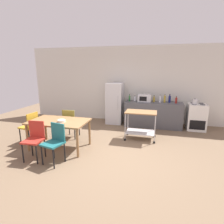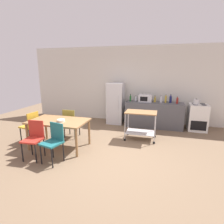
{
  "view_description": "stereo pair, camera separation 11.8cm",
  "coord_description": "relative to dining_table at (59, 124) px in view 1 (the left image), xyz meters",
  "views": [
    {
      "loc": [
        1.01,
        -3.87,
        2.07
      ],
      "look_at": [
        -0.28,
        1.2,
        0.8
      ],
      "focal_mm": 28.85,
      "sensor_mm": 36.0,
      "label": 1
    },
    {
      "loc": [
        1.13,
        -3.84,
        2.07
      ],
      "look_at": [
        -0.28,
        1.2,
        0.8
      ],
      "focal_mm": 28.85,
      "sensor_mm": 36.0,
      "label": 2
    }
  ],
  "objects": [
    {
      "name": "bottle_soy_sauce",
      "position": [
        1.47,
        2.47,
        0.33
      ],
      "size": [
        0.06,
        0.06,
        0.26
      ],
      "color": "#1E6628",
      "rests_on": "kitchen_counter"
    },
    {
      "name": "bottle_sparkling_water",
      "position": [
        2.34,
        2.53,
        0.32
      ],
      "size": [
        0.07,
        0.07,
        0.23
      ],
      "color": "gold",
      "rests_on": "kitchen_counter"
    },
    {
      "name": "chair_mustard",
      "position": [
        -0.95,
        0.07,
        -0.15
      ],
      "size": [
        0.46,
        0.46,
        0.89
      ],
      "rotation": [
        0.0,
        0.0,
        -1.73
      ],
      "color": "gold",
      "rests_on": "ground_plane"
    },
    {
      "name": "stove_oven",
      "position": [
        3.79,
        2.48,
        -0.22
      ],
      "size": [
        0.6,
        0.61,
        0.92
      ],
      "color": "white",
      "rests_on": "ground_plane"
    },
    {
      "name": "refrigerator",
      "position": [
        0.89,
        2.57,
        0.1
      ],
      "size": [
        0.6,
        0.63,
        1.55
      ],
      "color": "silver",
      "rests_on": "ground_plane"
    },
    {
      "name": "fruit_bowl",
      "position": [
        0.13,
        -0.08,
        0.11
      ],
      "size": [
        0.19,
        0.19,
        0.06
      ],
      "primitive_type": "cylinder",
      "color": "white",
      "rests_on": "dining_table"
    },
    {
      "name": "kettle",
      "position": [
        3.67,
        2.39,
        0.33
      ],
      "size": [
        0.24,
        0.17,
        0.19
      ],
      "color": "silver",
      "rests_on": "stove_oven"
    },
    {
      "name": "kitchen_counter",
      "position": [
        2.34,
        2.47,
        -0.22
      ],
      "size": [
        2.0,
        0.64,
        0.9
      ],
      "primitive_type": "cube",
      "color": "#4C4C51",
      "rests_on": "ground_plane"
    },
    {
      "name": "kitchen_cart",
      "position": [
        2.02,
        1.14,
        -0.1
      ],
      "size": [
        0.91,
        0.57,
        0.85
      ],
      "color": "olive",
      "rests_on": "ground_plane"
    },
    {
      "name": "bottle_vinegar",
      "position": [
        2.55,
        2.51,
        0.34
      ],
      "size": [
        0.07,
        0.07,
        0.26
      ],
      "color": "silver",
      "rests_on": "kitchen_counter"
    },
    {
      "name": "bottle_soda",
      "position": [
        1.65,
        2.56,
        0.31
      ],
      "size": [
        0.08,
        0.08,
        0.2
      ],
      "color": "silver",
      "rests_on": "kitchen_counter"
    },
    {
      "name": "bottle_wine",
      "position": [
        2.87,
        2.56,
        0.35
      ],
      "size": [
        0.08,
        0.08,
        0.29
      ],
      "color": "navy",
      "rests_on": "kitchen_counter"
    },
    {
      "name": "chair_teal",
      "position": [
        0.31,
        -0.72,
        -0.15
      ],
      "size": [
        0.48,
        0.48,
        0.89
      ],
      "rotation": [
        0.0,
        0.0,
        -0.23
      ],
      "color": "#1E666B",
      "rests_on": "ground_plane"
    },
    {
      "name": "chair_olive",
      "position": [
        -0.04,
        0.71,
        -0.15
      ],
      "size": [
        0.41,
        0.41,
        0.89
      ],
      "rotation": [
        0.0,
        0.0,
        3.17
      ],
      "color": "olive",
      "rests_on": "ground_plane"
    },
    {
      "name": "chair_red",
      "position": [
        -0.24,
        -0.68,
        -0.15
      ],
      "size": [
        0.43,
        0.43,
        0.89
      ],
      "rotation": [
        0.0,
        0.0,
        0.07
      ],
      "color": "#B72D23",
      "rests_on": "ground_plane"
    },
    {
      "name": "bottle_sesame_oil",
      "position": [
        2.71,
        2.52,
        0.35
      ],
      "size": [
        0.07,
        0.07,
        0.28
      ],
      "color": "gold",
      "rests_on": "kitchen_counter"
    },
    {
      "name": "microwave",
      "position": [
        2.01,
        2.5,
        0.36
      ],
      "size": [
        0.46,
        0.35,
        0.26
      ],
      "color": "silver",
      "rests_on": "kitchen_counter"
    },
    {
      "name": "dining_table",
      "position": [
        0.0,
        0.0,
        0.0
      ],
      "size": [
        1.5,
        0.9,
        0.75
      ],
      "color": "olive",
      "rests_on": "ground_plane"
    },
    {
      "name": "back_wall",
      "position": [
        1.44,
        3.07,
        0.78
      ],
      "size": [
        8.4,
        0.12,
        2.9
      ],
      "primitive_type": "cube",
      "color": "silver",
      "rests_on": "ground_plane"
    },
    {
      "name": "bottle_hot_sauce",
      "position": [
        3.09,
        2.45,
        0.33
      ],
      "size": [
        0.07,
        0.07,
        0.24
      ],
      "color": "maroon",
      "rests_on": "kitchen_counter"
    },
    {
      "name": "ground_plane",
      "position": [
        1.44,
        -0.13,
        -0.67
      ],
      "size": [
        12.0,
        12.0,
        0.0
      ],
      "primitive_type": "plane",
      "color": "brown"
    }
  ]
}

